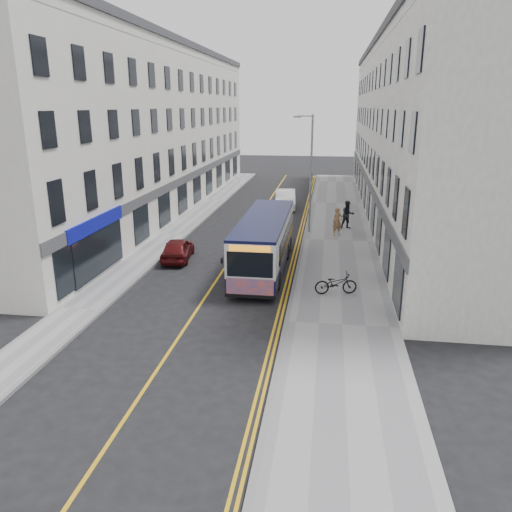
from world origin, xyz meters
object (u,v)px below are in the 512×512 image
(streetlamp, at_px, (310,170))
(pedestrian_near, at_px, (337,222))
(car_white, at_px, (285,199))
(city_bus, at_px, (264,241))
(pedestrian_far, at_px, (348,215))
(car_maroon, at_px, (178,249))
(bicycle, at_px, (336,283))

(streetlamp, bearing_deg, pedestrian_near, -20.65)
(car_white, bearing_deg, city_bus, -94.07)
(streetlamp, distance_m, pedestrian_near, 3.93)
(streetlamp, distance_m, car_white, 9.69)
(city_bus, height_order, pedestrian_far, city_bus)
(car_white, bearing_deg, car_maroon, -112.06)
(car_white, bearing_deg, streetlamp, -80.12)
(streetlamp, relative_size, city_bus, 0.80)
(bicycle, distance_m, car_maroon, 10.06)
(car_white, bearing_deg, bicycle, -83.83)
(streetlamp, distance_m, bicycle, 12.53)
(pedestrian_near, xyz_separation_m, car_white, (-4.35, 9.43, -0.28))
(bicycle, relative_size, pedestrian_near, 1.04)
(city_bus, distance_m, bicycle, 5.24)
(pedestrian_near, bearing_deg, streetlamp, 137.01)
(streetlamp, bearing_deg, car_maroon, -134.45)
(car_white, relative_size, car_maroon, 1.27)
(city_bus, height_order, bicycle, city_bus)
(pedestrian_near, bearing_deg, pedestrian_far, 48.03)
(city_bus, distance_m, car_white, 17.05)
(streetlamp, relative_size, pedestrian_near, 4.22)
(streetlamp, height_order, pedestrian_far, streetlamp)
(pedestrian_near, xyz_separation_m, pedestrian_far, (0.74, 2.07, 0.05))
(city_bus, bearing_deg, pedestrian_near, 62.48)
(pedestrian_far, bearing_deg, pedestrian_near, -130.08)
(streetlamp, relative_size, bicycle, 4.05)
(car_maroon, bearing_deg, car_white, -113.09)
(pedestrian_far, bearing_deg, city_bus, -136.36)
(streetlamp, bearing_deg, city_bus, -103.33)
(city_bus, xyz_separation_m, car_maroon, (-5.18, 1.06, -0.95))
(streetlamp, xyz_separation_m, car_maroon, (-7.15, -7.29, -3.74))
(pedestrian_far, height_order, car_maroon, pedestrian_far)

